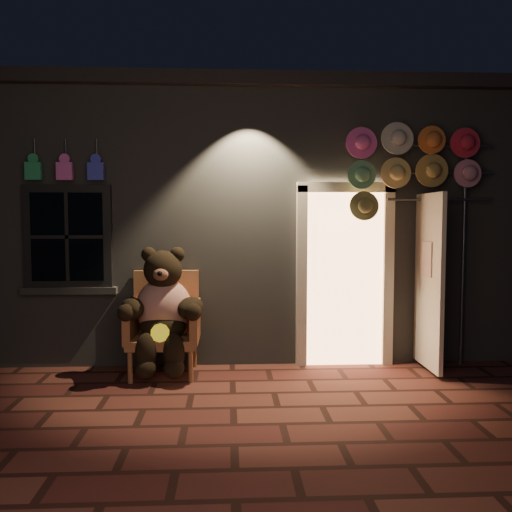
{
  "coord_description": "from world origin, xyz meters",
  "views": [
    {
      "loc": [
        -0.04,
        -4.94,
        1.77
      ],
      "look_at": [
        0.26,
        1.0,
        1.35
      ],
      "focal_mm": 38.0,
      "sensor_mm": 36.0,
      "label": 1
    }
  ],
  "objects": [
    {
      "name": "hat_rack",
      "position": [
        2.09,
        1.28,
        2.38
      ],
      "size": [
        1.76,
        0.22,
        2.84
      ],
      "color": "#59595E",
      "rests_on": "ground"
    },
    {
      "name": "wicker_armchair",
      "position": [
        -0.77,
        1.21,
        0.58
      ],
      "size": [
        0.8,
        0.72,
        1.15
      ],
      "rotation": [
        0.0,
        0.0,
        -0.0
      ],
      "color": "#B37445",
      "rests_on": "ground"
    },
    {
      "name": "shop_building",
      "position": [
        0.0,
        3.99,
        1.74
      ],
      "size": [
        7.3,
        5.95,
        3.51
      ],
      "color": "slate",
      "rests_on": "ground"
    },
    {
      "name": "teddy_bear",
      "position": [
        -0.77,
        1.06,
        0.75
      ],
      "size": [
        1.01,
        0.77,
        1.38
      ],
      "rotation": [
        0.0,
        0.0,
        -0.0
      ],
      "color": "red",
      "rests_on": "ground"
    },
    {
      "name": "ground",
      "position": [
        0.0,
        0.0,
        0.0
      ],
      "size": [
        60.0,
        60.0,
        0.0
      ],
      "primitive_type": "plane",
      "color": "brown",
      "rests_on": "ground"
    }
  ]
}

